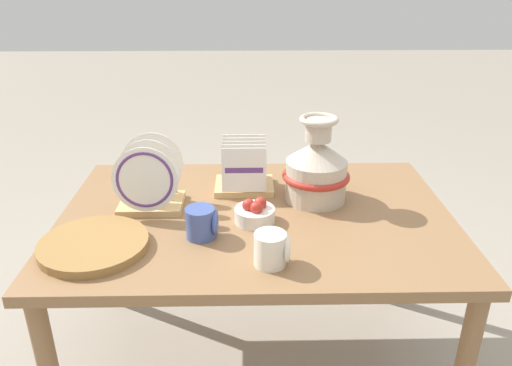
{
  "coord_description": "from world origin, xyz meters",
  "views": [
    {
      "loc": [
        -0.03,
        -1.45,
        1.42
      ],
      "look_at": [
        0.0,
        0.0,
        0.76
      ],
      "focal_mm": 35.0,
      "sensor_mm": 36.0,
      "label": 1
    }
  ],
  "objects_px": {
    "wicker_charger_stack": "(94,245)",
    "mug_cream_glaze": "(272,249)",
    "dish_rack_square_plates": "(244,173)",
    "mug_cobalt_glaze": "(202,223)",
    "dish_rack_round_plates": "(149,185)",
    "fruit_bowl": "(255,213)",
    "ceramic_vase": "(316,168)"
  },
  "relations": [
    {
      "from": "dish_rack_round_plates",
      "to": "fruit_bowl",
      "type": "relative_size",
      "value": 1.83
    },
    {
      "from": "fruit_bowl",
      "to": "ceramic_vase",
      "type": "bearing_deg",
      "value": 36.99
    },
    {
      "from": "dish_rack_square_plates",
      "to": "mug_cream_glaze",
      "type": "relative_size",
      "value": 2.17
    },
    {
      "from": "dish_rack_round_plates",
      "to": "wicker_charger_stack",
      "type": "relative_size",
      "value": 0.75
    },
    {
      "from": "wicker_charger_stack",
      "to": "mug_cream_glaze",
      "type": "height_order",
      "value": "mug_cream_glaze"
    },
    {
      "from": "mug_cream_glaze",
      "to": "wicker_charger_stack",
      "type": "bearing_deg",
      "value": 170.24
    },
    {
      "from": "ceramic_vase",
      "to": "mug_cream_glaze",
      "type": "bearing_deg",
      "value": -112.93
    },
    {
      "from": "dish_rack_square_plates",
      "to": "wicker_charger_stack",
      "type": "bearing_deg",
      "value": -137.0
    },
    {
      "from": "ceramic_vase",
      "to": "wicker_charger_stack",
      "type": "distance_m",
      "value": 0.75
    },
    {
      "from": "dish_rack_square_plates",
      "to": "wicker_charger_stack",
      "type": "xyz_separation_m",
      "value": [
        -0.43,
        -0.4,
        -0.05
      ]
    },
    {
      "from": "mug_cobalt_glaze",
      "to": "dish_rack_round_plates",
      "type": "bearing_deg",
      "value": 134.15
    },
    {
      "from": "mug_cream_glaze",
      "to": "fruit_bowl",
      "type": "relative_size",
      "value": 0.75
    },
    {
      "from": "ceramic_vase",
      "to": "dish_rack_round_plates",
      "type": "height_order",
      "value": "ceramic_vase"
    },
    {
      "from": "mug_cobalt_glaze",
      "to": "fruit_bowl",
      "type": "height_order",
      "value": "mug_cobalt_glaze"
    },
    {
      "from": "wicker_charger_stack",
      "to": "dish_rack_round_plates",
      "type": "bearing_deg",
      "value": 64.64
    },
    {
      "from": "dish_rack_square_plates",
      "to": "mug_cobalt_glaze",
      "type": "height_order",
      "value": "dish_rack_square_plates"
    },
    {
      "from": "wicker_charger_stack",
      "to": "mug_cream_glaze",
      "type": "distance_m",
      "value": 0.52
    },
    {
      "from": "mug_cream_glaze",
      "to": "dish_rack_square_plates",
      "type": "bearing_deg",
      "value": 98.79
    },
    {
      "from": "ceramic_vase",
      "to": "mug_cobalt_glaze",
      "type": "distance_m",
      "value": 0.45
    },
    {
      "from": "wicker_charger_stack",
      "to": "mug_cobalt_glaze",
      "type": "xyz_separation_m",
      "value": [
        0.31,
        0.06,
        0.03
      ]
    },
    {
      "from": "mug_cobalt_glaze",
      "to": "dish_rack_square_plates",
      "type": "bearing_deg",
      "value": 69.84
    },
    {
      "from": "fruit_bowl",
      "to": "dish_rack_round_plates",
      "type": "bearing_deg",
      "value": 163.58
    },
    {
      "from": "dish_rack_round_plates",
      "to": "mug_cobalt_glaze",
      "type": "relative_size",
      "value": 2.42
    },
    {
      "from": "dish_rack_round_plates",
      "to": "dish_rack_square_plates",
      "type": "relative_size",
      "value": 1.12
    },
    {
      "from": "ceramic_vase",
      "to": "dish_rack_square_plates",
      "type": "relative_size",
      "value": 1.42
    },
    {
      "from": "mug_cobalt_glaze",
      "to": "fruit_bowl",
      "type": "distance_m",
      "value": 0.18
    },
    {
      "from": "dish_rack_round_plates",
      "to": "mug_cream_glaze",
      "type": "xyz_separation_m",
      "value": [
        0.39,
        -0.34,
        -0.04
      ]
    },
    {
      "from": "fruit_bowl",
      "to": "wicker_charger_stack",
      "type": "bearing_deg",
      "value": -161.76
    },
    {
      "from": "mug_cream_glaze",
      "to": "fruit_bowl",
      "type": "height_order",
      "value": "mug_cream_glaze"
    },
    {
      "from": "dish_rack_square_plates",
      "to": "fruit_bowl",
      "type": "relative_size",
      "value": 1.64
    },
    {
      "from": "dish_rack_square_plates",
      "to": "fruit_bowl",
      "type": "xyz_separation_m",
      "value": [
        0.03,
        -0.25,
        -0.03
      ]
    },
    {
      "from": "ceramic_vase",
      "to": "dish_rack_square_plates",
      "type": "xyz_separation_m",
      "value": [
        -0.25,
        0.09,
        -0.06
      ]
    }
  ]
}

